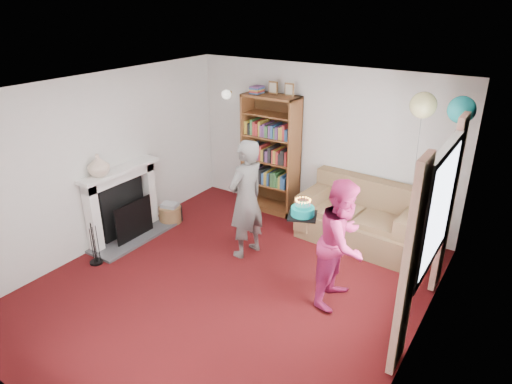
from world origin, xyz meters
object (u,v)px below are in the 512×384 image
Objects in this scene: bookcase at (271,155)px; birthday_cake at (303,211)px; person_striped at (246,199)px; person_magenta at (342,243)px; sofa at (361,219)px.

bookcase reaches higher than birthday_cake.
person_striped is 1.09× the size of person_magenta.
person_striped is 1.13m from birthday_cake.
bookcase is 1.86m from sofa.
sofa is at bearing 11.27° from person_magenta.
person_magenta is (0.32, -1.56, 0.44)m from sofa.
bookcase is 6.56× the size of birthday_cake.
sofa is at bearing -7.59° from bookcase.
bookcase is at bearing 176.19° from sofa.
bookcase is 1.59m from person_striped.
bookcase is at bearing 48.64° from person_magenta.
birthday_cake is (1.05, -0.34, 0.23)m from person_striped.
bookcase reaches higher than person_striped.
sofa is 1.01× the size of person_striped.
birthday_cake reaches higher than sofa.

